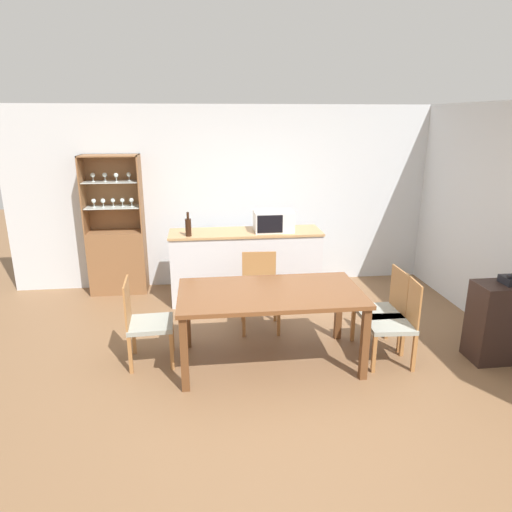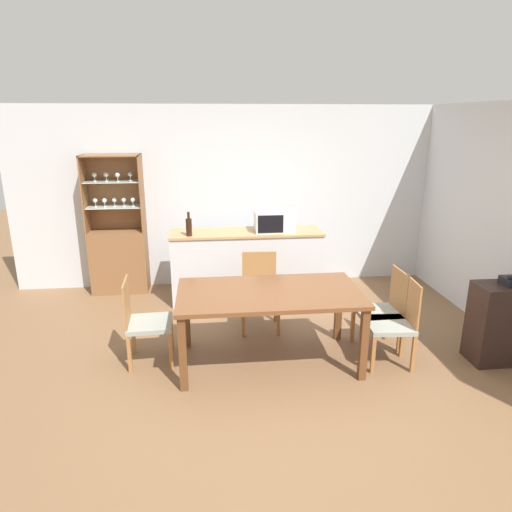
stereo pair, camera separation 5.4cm
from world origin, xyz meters
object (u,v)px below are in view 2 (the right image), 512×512
Objects in this scene: dining_table at (269,299)px; dining_chair_head_far at (260,292)px; display_cabinet at (119,251)px; dining_chair_side_left_far at (145,322)px; side_cabinet at (503,323)px; dining_chair_side_right_near at (394,323)px; dining_chair_side_right_far at (383,311)px; microwave at (274,221)px; wine_bottle at (189,227)px.

dining_table is 2.03× the size of dining_chair_head_far.
display_cabinet reaches higher than dining_chair_head_far.
dining_chair_side_left_far reaches higher than side_cabinet.
dining_chair_side_left_far is 3.57m from side_cabinet.
dining_chair_side_right_near and dining_chair_side_right_far have the same top height.
dining_chair_head_far is 2.55m from side_cabinet.
dining_chair_head_far reaches higher than side_cabinet.
microwave is at bearing 132.45° from dining_chair_side_left_far.
dining_chair_side_right_near and dining_chair_side_left_far have the same top height.
dining_chair_side_left_far is 1.07× the size of side_cabinet.
dining_chair_side_left_far reaches higher than dining_table.
dining_chair_side_right_far is (0.00, 0.29, 0.00)m from dining_chair_side_right_near.
dining_table is 1.25m from dining_chair_side_right_near.
dining_chair_side_right_near is at bearing 145.26° from dining_chair_head_far.
dining_chair_side_right_near is at bearing -62.92° from microwave.
display_cabinet is 6.23× the size of wine_bottle.
dining_chair_side_left_far is at bearing 174.22° from side_cabinet.
microwave is 0.62× the size of side_cabinet.
display_cabinet is 2.18× the size of dining_chair_side_right_near.
dining_chair_side_left_far is 1.00× the size of dining_chair_side_right_far.
dining_chair_side_right_far reaches higher than side_cabinet.
microwave is at bearing 30.32° from dining_chair_side_right_far.
dining_chair_side_right_near is 1.00× the size of dining_chair_head_far.
display_cabinet is at bearing 54.92° from dining_chair_side_right_far.
dining_chair_side_left_far is 2.45m from dining_chair_side_right_far.
dining_chair_head_far is 2.86× the size of wine_bottle.
wine_bottle is at bearing 117.67° from dining_table.
dining_chair_side_right_far is (1.22, 0.14, -0.24)m from dining_table.
display_cabinet is at bearing 129.57° from dining_table.
display_cabinet is 2.23m from microwave.
wine_bottle is (0.41, 1.40, 0.63)m from dining_chair_side_left_far.
dining_chair_side_right_near and dining_chair_head_far have the same top height.
dining_chair_head_far is at bearing -42.02° from wine_bottle.
dining_chair_side_right_far is 1.39m from dining_chair_head_far.
wine_bottle reaches higher than microwave.
dining_chair_head_far is at bearing 156.13° from side_cabinet.
dining_chair_side_right_far is at bearing 154.72° from dining_chair_head_far.
microwave reaches higher than dining_chair_head_far.
dining_chair_side_left_far is at bearing 89.08° from dining_chair_side_right_far.
dining_chair_side_right_near is at bearing -39.75° from wine_bottle.
side_cabinet is (3.14, -1.76, -0.65)m from wine_bottle.
wine_bottle is (-2.03, 1.40, 0.63)m from dining_chair_side_right_far.
dining_chair_head_far is 1.07× the size of side_cabinet.
dining_chair_side_left_far is (-1.22, 0.14, -0.24)m from dining_table.
display_cabinet is 2.33× the size of side_cabinet.
side_cabinet is (2.33, -0.22, -0.27)m from dining_table.
wine_bottle is at bearing -173.15° from microwave.
wine_bottle is 3.66m from side_cabinet.
microwave reaches higher than dining_chair_side_left_far.
dining_chair_side_right_near is at bearing 178.98° from dining_chair_side_right_far.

